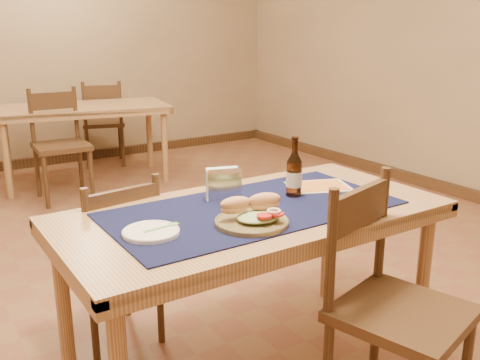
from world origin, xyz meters
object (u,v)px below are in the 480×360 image
main_table (253,228)px  napkin_holder (224,185)px  chair_main_far (112,259)px  beer_bottle (294,174)px  chair_main_near (392,304)px  sandwich_plate (253,216)px  back_table (83,114)px

main_table → napkin_holder: 0.23m
chair_main_far → beer_bottle: (0.68, -0.47, 0.41)m
chair_main_near → beer_bottle: (-0.00, 0.58, 0.36)m
napkin_holder → sandwich_plate: bearing=-101.4°
main_table → sandwich_plate: 0.22m
main_table → back_table: bearing=84.4°
chair_main_far → chair_main_near: size_ratio=0.89×
main_table → napkin_holder: napkin_holder is taller
main_table → back_table: (0.33, 3.39, 0.00)m
back_table → napkin_holder: 3.26m
beer_bottle → back_table: bearing=88.4°
back_table → sandwich_plate: bearing=-97.1°
sandwich_plate → napkin_holder: 0.32m
main_table → beer_bottle: (0.24, 0.04, 0.19)m
main_table → beer_bottle: beer_bottle is taller
sandwich_plate → beer_bottle: size_ratio=1.07×
main_table → sandwich_plate: size_ratio=5.67×
beer_bottle → napkin_holder: bearing=156.4°
chair_main_far → chair_main_near: bearing=-57.1°
back_table → beer_bottle: bearing=-91.6°
sandwich_plate → beer_bottle: beer_bottle is taller
chair_main_near → napkin_holder: bearing=112.2°
chair_main_near → sandwich_plate: bearing=131.9°
chair_main_near → chair_main_far: bearing=122.9°
chair_main_near → napkin_holder: 0.83m
main_table → chair_main_near: bearing=-65.9°
napkin_holder → chair_main_far: bearing=138.7°
napkin_holder → chair_main_near: bearing=-67.8°
napkin_holder → beer_bottle: bearing=-23.6°
back_table → chair_main_far: chair_main_far is taller
chair_main_far → napkin_holder: napkin_holder is taller
back_table → chair_main_far: size_ratio=2.01×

